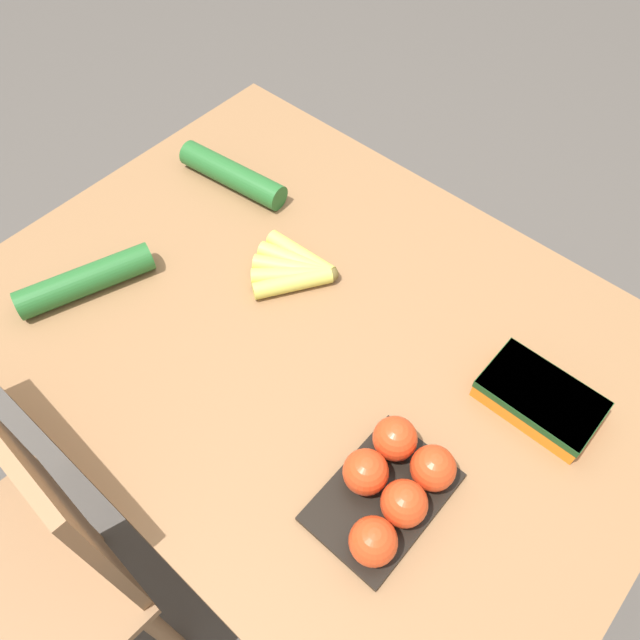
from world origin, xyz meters
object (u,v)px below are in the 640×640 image
Objects in this scene: tomato_pack at (392,486)px; cucumber_far at (86,280)px; chair at (26,576)px; carrot_bag at (540,398)px; banana_bunch at (296,269)px; cucumber_near at (232,175)px.

tomato_pack is 0.87× the size of cucumber_far.
chair is 4.15× the size of tomato_pack.
cucumber_far is (0.77, 0.35, 0.00)m from carrot_bag.
cucumber_near reaches higher than banana_bunch.
carrot_bag is at bearing -173.31° from banana_bunch.
cucumber_near is at bearing -25.34° from tomato_pack.
tomato_pack is at bearing 72.61° from carrot_bag.
chair reaches higher than cucumber_far.
cucumber_near is at bearing 110.01° from chair.
tomato_pack is at bearing -174.72° from cucumber_far.
tomato_pack is at bearing 154.66° from cucumber_near.
carrot_bag is at bearing 177.20° from cucumber_near.
carrot_bag is (-0.09, -0.29, -0.01)m from tomato_pack.
cucumber_far reaches higher than carrot_bag.
chair is at bearing 87.89° from banana_bunch.
cucumber_near is 1.00× the size of cucumber_far.
carrot_bag is 0.74× the size of cucumber_far.
banana_bunch is at bearing -29.06° from tomato_pack.
banana_bunch is 0.74× the size of tomato_pack.
tomato_pack is 0.30m from carrot_bag.
tomato_pack is (-0.41, 0.23, 0.02)m from banana_bunch.
cucumber_far is at bearing 123.55° from chair.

